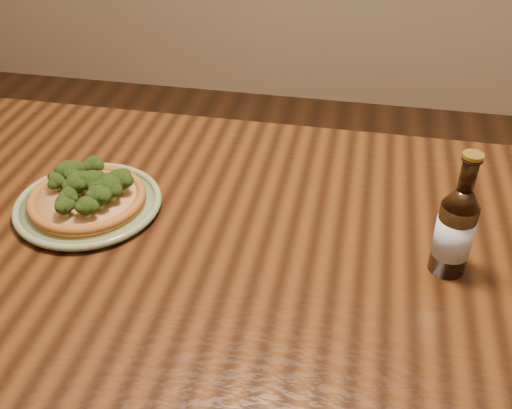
% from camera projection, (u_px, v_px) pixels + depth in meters
% --- Properties ---
extents(table, '(1.60, 0.90, 0.75)m').
position_uv_depth(table, '(252.00, 286.00, 1.09)').
color(table, '#3F210D').
rests_on(table, ground).
extents(plate, '(0.27, 0.27, 0.02)m').
position_uv_depth(plate, '(88.00, 204.00, 1.12)').
color(plate, '#6C8058').
rests_on(plate, table).
extents(pizza, '(0.22, 0.22, 0.07)m').
position_uv_depth(pizza, '(88.00, 195.00, 1.10)').
color(pizza, brown).
rests_on(pizza, plate).
extents(beer_bottle, '(0.06, 0.06, 0.22)m').
position_uv_depth(beer_bottle, '(455.00, 229.00, 0.94)').
color(beer_bottle, black).
rests_on(beer_bottle, table).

